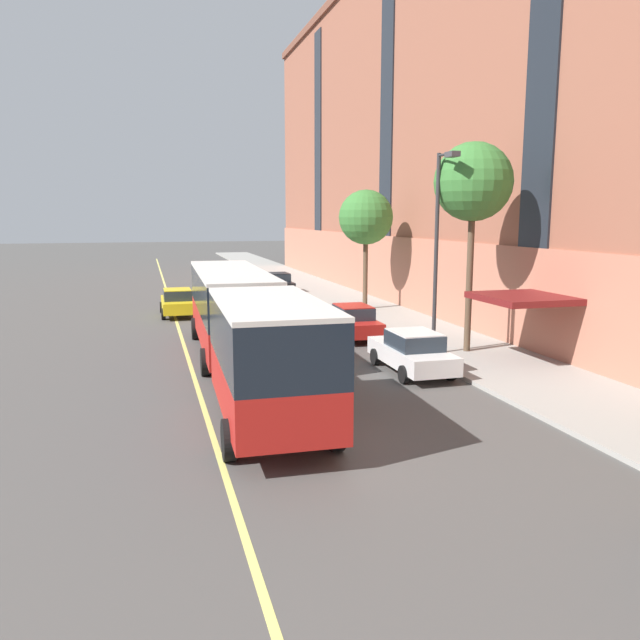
% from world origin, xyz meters
% --- Properties ---
extents(ground_plane, '(260.00, 260.00, 0.00)m').
position_xyz_m(ground_plane, '(0.00, 0.00, 0.00)').
color(ground_plane, '#4C4947').
extents(sidewalk, '(4.86, 160.00, 0.15)m').
position_xyz_m(sidewalk, '(8.99, 3.00, 0.07)').
color(sidewalk, '#9E9B93').
rests_on(sidewalk, ground).
extents(city_bus, '(3.32, 18.34, 3.53)m').
position_xyz_m(city_bus, '(-0.77, 7.50, 2.05)').
color(city_bus, red).
rests_on(city_bus, ground).
extents(parked_car_red_1, '(1.97, 4.75, 1.56)m').
position_xyz_m(parked_car_red_1, '(5.31, 13.38, 0.78)').
color(parked_car_red_1, '#B21E19').
rests_on(parked_car_red_1, ground).
extents(parked_car_white_3, '(2.00, 4.59, 1.56)m').
position_xyz_m(parked_car_white_3, '(5.28, 6.41, 0.78)').
color(parked_car_white_3, silver).
rests_on(parked_car_white_3, ground).
extents(parked_car_black_4, '(1.93, 4.38, 1.56)m').
position_xyz_m(parked_car_black_4, '(5.41, 30.94, 0.78)').
color(parked_car_black_4, black).
rests_on(parked_car_black_4, ground).
extents(taxi_cab, '(1.94, 4.33, 1.56)m').
position_xyz_m(taxi_cab, '(-2.28, 22.34, 0.78)').
color(taxi_cab, yellow).
rests_on(taxi_cab, ground).
extents(street_tree_far_uptown, '(3.13, 3.13, 8.43)m').
position_xyz_m(street_tree_far_uptown, '(8.73, 8.62, 6.97)').
color(street_tree_far_uptown, brown).
rests_on(street_tree_far_uptown, sidewalk).
extents(street_tree_far_downtown, '(3.23, 3.23, 7.07)m').
position_xyz_m(street_tree_far_downtown, '(8.73, 21.11, 5.58)').
color(street_tree_far_downtown, brown).
rests_on(street_tree_far_downtown, sidewalk).
extents(street_lamp, '(0.36, 1.48, 7.93)m').
position_xyz_m(street_lamp, '(7.16, 8.30, 4.92)').
color(street_lamp, '#2D2D30').
rests_on(street_lamp, sidewalk).
extents(fire_hydrant, '(0.42, 0.24, 0.72)m').
position_xyz_m(fire_hydrant, '(7.06, 17.55, 0.49)').
color(fire_hydrant, red).
rests_on(fire_hydrant, sidewalk).
extents(lane_centerline, '(0.16, 140.00, 0.01)m').
position_xyz_m(lane_centerline, '(-2.47, 3.00, 0.00)').
color(lane_centerline, '#E0D66B').
rests_on(lane_centerline, ground).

